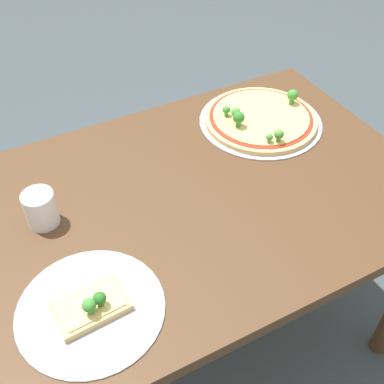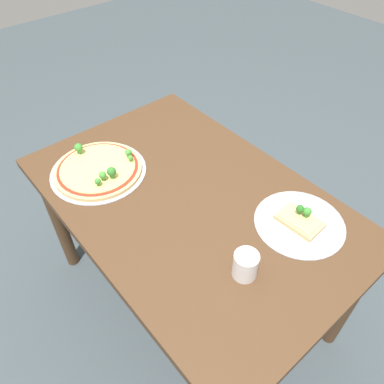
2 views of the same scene
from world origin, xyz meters
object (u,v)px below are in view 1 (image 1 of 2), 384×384
object	(u,v)px
pizza_tray_slice	(91,307)
drinking_cup	(41,209)
pizza_tray_whole	(261,119)
dining_table	(189,219)

from	to	relation	value
pizza_tray_slice	drinking_cup	size ratio (longest dim) A/B	3.41
pizza_tray_whole	pizza_tray_slice	distance (m)	0.78
dining_table	drinking_cup	size ratio (longest dim) A/B	13.79
dining_table	pizza_tray_slice	bearing A→B (deg)	-148.12
drinking_cup	pizza_tray_slice	bearing A→B (deg)	-86.32
pizza_tray_whole	dining_table	bearing A→B (deg)	-151.92
pizza_tray_slice	drinking_cup	distance (m)	0.29
pizza_tray_slice	drinking_cup	bearing A→B (deg)	93.68
dining_table	pizza_tray_whole	world-z (taller)	pizza_tray_whole
pizza_tray_slice	drinking_cup	world-z (taller)	drinking_cup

